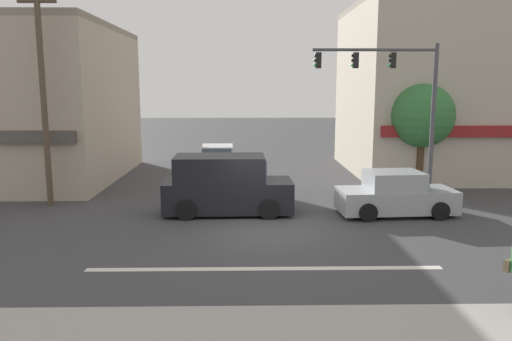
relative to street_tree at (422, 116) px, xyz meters
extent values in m
plane|color=#3D3D3F|center=(-7.32, -6.44, -3.27)|extent=(120.00, 120.00, 0.00)
cube|color=silver|center=(-7.32, -9.94, -3.27)|extent=(9.00, 0.24, 0.01)
cube|color=#B7AD99|center=(4.30, 4.77, 1.01)|extent=(12.88, 9.53, 8.56)
cube|color=gray|center=(4.30, 4.77, 5.43)|extent=(12.88, 9.53, 0.30)
cylinder|color=#4C3823|center=(0.00, 0.00, -2.15)|extent=(0.32, 0.32, 2.24)
sphere|color=#337038|center=(0.00, 0.00, 0.02)|extent=(2.81, 2.81, 2.81)
cylinder|color=brown|center=(-15.36, -2.96, 0.73)|extent=(0.22, 0.22, 8.00)
cube|color=#473828|center=(-15.36, -2.96, 4.32)|extent=(1.40, 0.12, 0.10)
cylinder|color=brown|center=(-0.13, 1.70, 1.04)|extent=(0.22, 0.22, 8.63)
cube|color=#473828|center=(-0.13, 1.70, 4.96)|extent=(1.40, 0.12, 0.10)
cylinder|color=#47474C|center=(-0.42, -2.37, -0.17)|extent=(0.18, 0.18, 6.20)
cylinder|color=#47474C|center=(-2.82, -2.34, 2.68)|extent=(4.80, 0.16, 0.12)
cube|color=black|center=(-2.10, -2.35, 2.28)|extent=(0.20, 0.24, 0.60)
sphere|color=black|center=(-2.22, -2.35, 2.46)|extent=(0.12, 0.12, 0.12)
sphere|color=black|center=(-2.22, -2.35, 2.28)|extent=(0.12, 0.12, 0.12)
sphere|color=green|center=(-2.22, -2.35, 2.10)|extent=(0.12, 0.12, 0.12)
cube|color=black|center=(-3.54, -2.34, 2.28)|extent=(0.20, 0.24, 0.60)
sphere|color=black|center=(-3.66, -2.34, 2.46)|extent=(0.12, 0.12, 0.12)
sphere|color=black|center=(-3.66, -2.34, 2.28)|extent=(0.12, 0.12, 0.12)
sphere|color=green|center=(-3.66, -2.34, 2.10)|extent=(0.12, 0.12, 0.12)
cube|color=black|center=(-4.98, -2.33, 2.28)|extent=(0.20, 0.24, 0.60)
sphere|color=black|center=(-5.10, -2.32, 2.46)|extent=(0.12, 0.12, 0.12)
sphere|color=black|center=(-5.10, -2.32, 2.28)|extent=(0.12, 0.12, 0.12)
sphere|color=green|center=(-5.10, -2.32, 2.10)|extent=(0.12, 0.12, 0.12)
cube|color=silver|center=(-9.26, 3.44, -2.73)|extent=(1.83, 4.15, 0.80)
cube|color=silver|center=(-9.26, 3.54, -2.01)|extent=(1.62, 1.95, 0.64)
cube|color=#475666|center=(-9.23, 2.57, -2.01)|extent=(1.44, 0.11, 0.54)
cylinder|color=black|center=(-8.37, 2.19, -2.95)|extent=(0.20, 0.65, 0.64)
cylinder|color=black|center=(-10.07, 2.14, -2.95)|extent=(0.20, 0.65, 0.64)
cylinder|color=black|center=(-8.45, 4.73, -2.95)|extent=(0.20, 0.65, 0.64)
cylinder|color=black|center=(-10.15, 4.68, -2.95)|extent=(0.20, 0.65, 0.64)
cube|color=black|center=(-8.43, -4.27, -2.61)|extent=(4.64, 1.93, 1.10)
cube|color=black|center=(-8.73, -4.27, -1.61)|extent=(3.24, 1.87, 0.90)
cube|color=#475666|center=(-7.11, -4.24, -1.61)|extent=(0.09, 1.66, 0.76)
cylinder|color=black|center=(-7.02, -3.32, -2.91)|extent=(0.72, 0.21, 0.72)
cylinder|color=black|center=(-6.99, -5.16, -2.91)|extent=(0.72, 0.21, 0.72)
cylinder|color=black|center=(-9.88, -3.38, -2.91)|extent=(0.72, 0.21, 0.72)
cylinder|color=black|center=(-9.84, -5.22, -2.91)|extent=(0.72, 0.21, 0.72)
cube|color=#999EA3|center=(-2.42, -4.61, -2.73)|extent=(4.20, 1.96, 0.80)
cube|color=#999EA3|center=(-2.52, -4.62, -2.01)|extent=(2.00, 1.68, 0.64)
cube|color=#475666|center=(-1.56, -4.55, -2.01)|extent=(0.15, 1.44, 0.54)
cylinder|color=black|center=(-1.21, -3.68, -2.95)|extent=(0.65, 0.22, 0.64)
cylinder|color=black|center=(-1.10, -5.38, -2.95)|extent=(0.65, 0.22, 0.64)
cylinder|color=black|center=(-3.75, -3.84, -2.95)|extent=(0.65, 0.22, 0.64)
cylinder|color=black|center=(-3.64, -5.54, -2.95)|extent=(0.65, 0.22, 0.64)
cube|color=brown|center=(-2.45, -12.43, -2.30)|extent=(0.30, 0.24, 0.24)
camera|label=1|loc=(-7.76, -21.93, 1.25)|focal=35.00mm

